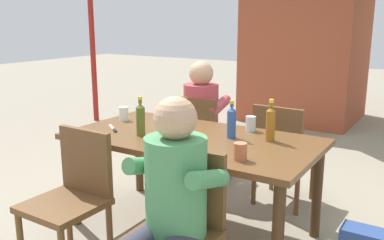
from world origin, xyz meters
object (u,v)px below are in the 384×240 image
(chair_near_left, at_px, (73,192))
(brick_kiosk, at_px, (308,20))
(chair_far_right, at_px, (282,150))
(bottle_olive, at_px, (141,119))
(bottle_blue, at_px, (231,122))
(table_knife, at_px, (113,129))
(chair_far_left, at_px, (200,136))
(person_in_plaid_shirt, at_px, (167,202))
(cup_white, at_px, (124,114))
(cup_glass, at_px, (251,124))
(chair_near_right, at_px, (179,223))
(dining_table, at_px, (192,147))
(bottle_amber, at_px, (271,123))
(cup_terracotta, at_px, (240,151))
(person_in_white_shirt, at_px, (205,116))

(chair_near_left, relative_size, brick_kiosk, 0.30)
(chair_far_right, height_order, bottle_olive, bottle_olive)
(bottle_blue, xyz_separation_m, table_knife, (-0.87, -0.26, -0.11))
(chair_far_left, bearing_deg, person_in_plaid_shirt, -64.34)
(cup_white, bearing_deg, chair_far_left, 61.57)
(table_knife, distance_m, brick_kiosk, 4.35)
(bottle_blue, height_order, cup_glass, bottle_blue)
(chair_near_right, relative_size, brick_kiosk, 0.30)
(dining_table, relative_size, bottle_olive, 6.24)
(person_in_plaid_shirt, relative_size, bottle_olive, 4.13)
(chair_far_right, relative_size, cup_white, 7.79)
(bottle_amber, relative_size, cup_terracotta, 2.77)
(cup_terracotta, distance_m, cup_white, 1.33)
(dining_table, relative_size, cup_white, 15.93)
(bottle_blue, bearing_deg, chair_near_left, -126.53)
(person_in_plaid_shirt, distance_m, table_knife, 1.25)
(cup_terracotta, xyz_separation_m, cup_white, (-1.26, 0.42, 0.00))
(chair_near_left, xyz_separation_m, person_in_white_shirt, (-0.00, 1.65, 0.17))
(chair_far_left, bearing_deg, bottle_amber, -32.80)
(chair_near_right, height_order, cup_glass, chair_near_right)
(chair_far_right, relative_size, bottle_blue, 3.23)
(person_in_white_shirt, relative_size, cup_white, 10.55)
(chair_far_left, height_order, bottle_olive, bottle_olive)
(chair_near_right, distance_m, table_knife, 1.21)
(dining_table, bearing_deg, bottle_olive, -151.90)
(chair_near_right, height_order, brick_kiosk, brick_kiosk)
(dining_table, bearing_deg, chair_near_left, -117.43)
(cup_glass, relative_size, cup_terracotta, 1.07)
(chair_far_left, height_order, person_in_plaid_shirt, person_in_plaid_shirt)
(person_in_plaid_shirt, bearing_deg, chair_near_right, 91.63)
(person_in_white_shirt, distance_m, bottle_blue, 1.02)
(person_in_white_shirt, bearing_deg, cup_glass, -36.75)
(brick_kiosk, bearing_deg, chair_far_left, -88.56)
(chair_near_left, relative_size, cup_terracotta, 8.29)
(chair_far_right, bearing_deg, person_in_white_shirt, 172.20)
(person_in_white_shirt, bearing_deg, chair_near_left, -89.96)
(cup_glass, distance_m, cup_terracotta, 0.69)
(chair_far_left, bearing_deg, bottle_olive, -85.95)
(chair_far_left, relative_size, brick_kiosk, 0.30)
(dining_table, bearing_deg, cup_white, 170.47)
(cup_terracotta, bearing_deg, bottle_blue, 123.03)
(cup_glass, bearing_deg, bottle_amber, -38.22)
(chair_far_right, distance_m, cup_white, 1.34)
(bottle_olive, bearing_deg, brick_kiosk, 92.02)
(table_knife, bearing_deg, chair_far_right, 42.18)
(cup_terracotta, xyz_separation_m, brick_kiosk, (-0.99, 4.42, 0.75))
(chair_far_right, xyz_separation_m, cup_terracotta, (0.12, -1.06, 0.29))
(chair_far_right, bearing_deg, bottle_amber, -78.53)
(chair_far_right, height_order, bottle_amber, bottle_amber)
(cup_glass, relative_size, table_knife, 0.55)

